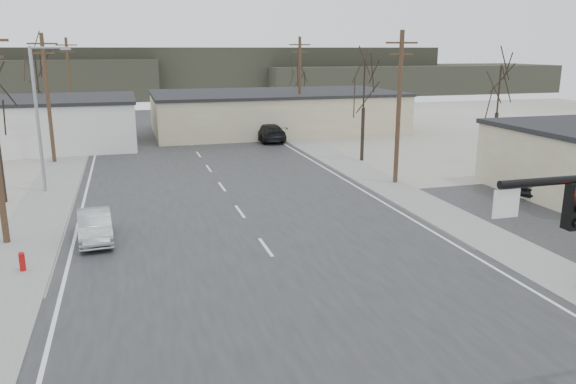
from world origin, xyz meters
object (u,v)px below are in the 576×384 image
at_px(sedan_crossing, 95,226).
at_px(car_far_b, 174,114).
at_px(fire_hydrant, 22,262).
at_px(car_parked_dark_b, 575,179).
at_px(car_parked_dark_a, 543,187).
at_px(car_far_a, 268,132).

xyz_separation_m(sedan_crossing, car_far_b, (7.65, 46.48, -0.08)).
xyz_separation_m(fire_hydrant, sedan_crossing, (2.70, 3.18, 0.30)).
xyz_separation_m(fire_hydrant, car_parked_dark_b, (31.70, 4.82, 0.30)).
relative_size(car_far_b, car_parked_dark_a, 1.03).
relative_size(fire_hydrant, sedan_crossing, 0.20).
bearing_deg(car_parked_dark_b, car_far_b, 47.95).
xyz_separation_m(sedan_crossing, car_far_a, (14.95, 26.23, 0.15)).
height_order(sedan_crossing, car_parked_dark_a, sedan_crossing).
height_order(fire_hydrant, car_parked_dark_a, car_parked_dark_a).
bearing_deg(car_far_a, car_parked_dark_a, 109.49).
distance_m(fire_hydrant, sedan_crossing, 4.18).
bearing_deg(car_parked_dark_b, car_parked_dark_a, 125.30).
relative_size(sedan_crossing, car_far_a, 0.72).
height_order(fire_hydrant, car_far_a, car_far_a).
bearing_deg(car_far_b, car_far_a, -90.39).
bearing_deg(sedan_crossing, car_parked_dark_b, -0.87).
relative_size(fire_hydrant, car_far_b, 0.24).
relative_size(sedan_crossing, car_parked_dark_b, 0.97).
distance_m(car_far_b, car_parked_dark_a, 49.08).
bearing_deg(sedan_crossing, fire_hydrant, -134.47).
bearing_deg(car_parked_dark_a, sedan_crossing, 68.32).
bearing_deg(car_far_a, sedan_crossing, 56.18).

